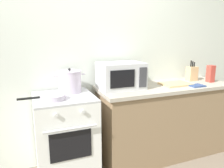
{
  "coord_description": "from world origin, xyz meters",
  "views": [
    {
      "loc": [
        -0.67,
        -1.55,
        1.52
      ],
      "look_at": [
        0.18,
        0.6,
        1.0
      ],
      "focal_mm": 34.79,
      "sensor_mm": 36.0,
      "label": 1
    }
  ],
  "objects_px": {
    "stove": "(66,138)",
    "frying_pan": "(52,97)",
    "microwave": "(121,76)",
    "cutting_board": "(175,84)",
    "knife_block": "(192,73)",
    "stock_pot": "(70,81)",
    "oven_mitt": "(196,86)",
    "pasta_box": "(211,74)"
  },
  "relations": [
    {
      "from": "microwave",
      "to": "pasta_box",
      "type": "bearing_deg",
      "value": -4.99
    },
    {
      "from": "frying_pan",
      "to": "oven_mitt",
      "type": "xyz_separation_m",
      "value": [
        1.68,
        -0.07,
        -0.02
      ]
    },
    {
      "from": "cutting_board",
      "to": "pasta_box",
      "type": "distance_m",
      "value": 0.54
    },
    {
      "from": "cutting_board",
      "to": "microwave",
      "type": "bearing_deg",
      "value": 173.72
    },
    {
      "from": "frying_pan",
      "to": "knife_block",
      "type": "height_order",
      "value": "knife_block"
    },
    {
      "from": "stove",
      "to": "oven_mitt",
      "type": "distance_m",
      "value": 1.64
    },
    {
      "from": "stove",
      "to": "microwave",
      "type": "relative_size",
      "value": 1.84
    },
    {
      "from": "pasta_box",
      "to": "frying_pan",
      "type": "bearing_deg",
      "value": -178.26
    },
    {
      "from": "stock_pot",
      "to": "cutting_board",
      "type": "bearing_deg",
      "value": -5.74
    },
    {
      "from": "frying_pan",
      "to": "stove",
      "type": "bearing_deg",
      "value": 37.16
    },
    {
      "from": "stove",
      "to": "stock_pot",
      "type": "height_order",
      "value": "stock_pot"
    },
    {
      "from": "stove",
      "to": "knife_block",
      "type": "height_order",
      "value": "knife_block"
    },
    {
      "from": "microwave",
      "to": "oven_mitt",
      "type": "height_order",
      "value": "microwave"
    },
    {
      "from": "stove",
      "to": "frying_pan",
      "type": "distance_m",
      "value": 0.51
    },
    {
      "from": "knife_block",
      "to": "frying_pan",
      "type": "bearing_deg",
      "value": -172.94
    },
    {
      "from": "microwave",
      "to": "cutting_board",
      "type": "height_order",
      "value": "microwave"
    },
    {
      "from": "stock_pot",
      "to": "pasta_box",
      "type": "xyz_separation_m",
      "value": [
        1.81,
        -0.16,
        -0.01
      ]
    },
    {
      "from": "frying_pan",
      "to": "pasta_box",
      "type": "distance_m",
      "value": 2.03
    },
    {
      "from": "knife_block",
      "to": "microwave",
      "type": "bearing_deg",
      "value": -176.72
    },
    {
      "from": "microwave",
      "to": "knife_block",
      "type": "relative_size",
      "value": 1.83
    },
    {
      "from": "stove",
      "to": "cutting_board",
      "type": "bearing_deg",
      "value": 0.05
    },
    {
      "from": "cutting_board",
      "to": "oven_mitt",
      "type": "xyz_separation_m",
      "value": [
        0.18,
        -0.16,
        -0.0
      ]
    },
    {
      "from": "cutting_board",
      "to": "knife_block",
      "type": "xyz_separation_m",
      "value": [
        0.37,
        0.14,
        0.09
      ]
    },
    {
      "from": "cutting_board",
      "to": "stock_pot",
      "type": "bearing_deg",
      "value": 174.26
    },
    {
      "from": "frying_pan",
      "to": "knife_block",
      "type": "xyz_separation_m",
      "value": [
        1.87,
        0.23,
        0.07
      ]
    },
    {
      "from": "cutting_board",
      "to": "oven_mitt",
      "type": "bearing_deg",
      "value": -41.03
    },
    {
      "from": "stove",
      "to": "cutting_board",
      "type": "relative_size",
      "value": 2.56
    },
    {
      "from": "microwave",
      "to": "frying_pan",
      "type": "bearing_deg",
      "value": -167.88
    },
    {
      "from": "stock_pot",
      "to": "oven_mitt",
      "type": "height_order",
      "value": "stock_pot"
    },
    {
      "from": "microwave",
      "to": "knife_block",
      "type": "distance_m",
      "value": 1.08
    },
    {
      "from": "stove",
      "to": "knife_block",
      "type": "distance_m",
      "value": 1.84
    },
    {
      "from": "knife_block",
      "to": "cutting_board",
      "type": "bearing_deg",
      "value": -159.36
    },
    {
      "from": "pasta_box",
      "to": "microwave",
      "type": "bearing_deg",
      "value": 175.01
    },
    {
      "from": "cutting_board",
      "to": "stove",
      "type": "bearing_deg",
      "value": -179.95
    },
    {
      "from": "microwave",
      "to": "oven_mitt",
      "type": "xyz_separation_m",
      "value": [
        0.89,
        -0.24,
        -0.14
      ]
    },
    {
      "from": "frying_pan",
      "to": "stock_pot",
      "type": "bearing_deg",
      "value": 45.79
    },
    {
      "from": "microwave",
      "to": "knife_block",
      "type": "xyz_separation_m",
      "value": [
        1.08,
        0.06,
        -0.05
      ]
    },
    {
      "from": "stove",
      "to": "frying_pan",
      "type": "xyz_separation_m",
      "value": [
        -0.12,
        -0.09,
        0.48
      ]
    },
    {
      "from": "stock_pot",
      "to": "stove",
      "type": "bearing_deg",
      "value": -126.2
    },
    {
      "from": "knife_block",
      "to": "pasta_box",
      "type": "distance_m",
      "value": 0.23
    },
    {
      "from": "stove",
      "to": "stock_pot",
      "type": "distance_m",
      "value": 0.6
    },
    {
      "from": "microwave",
      "to": "pasta_box",
      "type": "xyz_separation_m",
      "value": [
        1.24,
        -0.11,
        -0.04
      ]
    }
  ]
}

